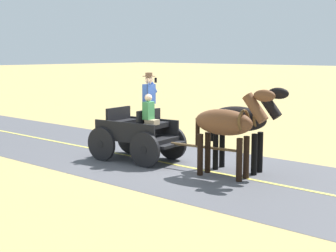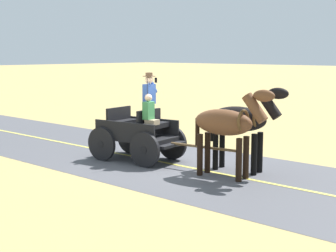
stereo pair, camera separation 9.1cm
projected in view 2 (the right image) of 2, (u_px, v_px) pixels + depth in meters
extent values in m
plane|color=tan|center=(161.00, 162.00, 14.42)|extent=(200.00, 200.00, 0.00)
cube|color=#4C4C51|center=(161.00, 162.00, 14.42)|extent=(5.20, 160.00, 0.01)
cube|color=#DBCC4C|center=(161.00, 162.00, 14.42)|extent=(0.12, 160.00, 0.00)
cube|color=black|center=(137.00, 137.00, 14.63)|extent=(1.48, 2.34, 0.12)
cube|color=black|center=(149.00, 125.00, 15.05)|extent=(0.33, 2.08, 0.44)
cube|color=black|center=(124.00, 130.00, 14.13)|extent=(0.33, 2.08, 0.44)
cube|color=black|center=(172.00, 145.00, 13.95)|extent=(1.10, 0.38, 0.08)
cube|color=black|center=(106.00, 139.00, 15.33)|extent=(0.74, 0.29, 0.06)
cube|color=black|center=(154.00, 126.00, 14.23)|extent=(1.06, 0.49, 0.14)
cube|color=black|center=(149.00, 117.00, 14.30)|extent=(1.02, 0.21, 0.44)
cube|color=black|center=(124.00, 123.00, 14.85)|extent=(1.06, 0.49, 0.14)
cube|color=black|center=(119.00, 115.00, 14.93)|extent=(1.02, 0.21, 0.44)
cylinder|color=black|center=(172.00, 143.00, 14.75)|extent=(0.22, 0.96, 0.96)
cylinder|color=black|center=(172.00, 143.00, 14.75)|extent=(0.15, 0.23, 0.21)
cylinder|color=black|center=(145.00, 150.00, 13.69)|extent=(0.22, 0.96, 0.96)
cylinder|color=black|center=(145.00, 150.00, 13.69)|extent=(0.15, 0.23, 0.21)
cylinder|color=black|center=(130.00, 138.00, 15.62)|extent=(0.22, 0.96, 0.96)
cylinder|color=black|center=(130.00, 138.00, 15.62)|extent=(0.15, 0.23, 0.21)
cylinder|color=black|center=(102.00, 144.00, 14.56)|extent=(0.22, 0.96, 0.96)
cylinder|color=black|center=(102.00, 144.00, 14.56)|extent=(0.15, 0.23, 0.21)
cylinder|color=brown|center=(203.00, 147.00, 13.39)|extent=(0.33, 1.99, 0.07)
cylinder|color=black|center=(147.00, 102.00, 13.89)|extent=(0.02, 0.02, 1.30)
cylinder|color=#998466|center=(149.00, 120.00, 14.49)|extent=(0.22, 0.22, 0.90)
cube|color=#2D4C99|center=(149.00, 94.00, 14.39)|extent=(0.37, 0.26, 0.56)
sphere|color=beige|center=(149.00, 80.00, 14.33)|extent=(0.22, 0.22, 0.22)
cylinder|color=#473323|center=(149.00, 76.00, 14.31)|extent=(0.36, 0.36, 0.01)
cylinder|color=#473323|center=(149.00, 74.00, 14.31)|extent=(0.20, 0.20, 0.10)
cylinder|color=#2D4C99|center=(154.00, 87.00, 14.48)|extent=(0.27, 0.11, 0.32)
cube|color=black|center=(156.00, 80.00, 14.49)|extent=(0.03, 0.07, 0.14)
cube|color=#998466|center=(152.00, 122.00, 13.94)|extent=(0.32, 0.35, 0.14)
cube|color=#387F47|center=(148.00, 110.00, 13.96)|extent=(0.32, 0.24, 0.48)
sphere|color=beige|center=(148.00, 98.00, 13.91)|extent=(0.20, 0.20, 0.20)
ellipsoid|color=black|center=(238.00, 119.00, 13.15)|extent=(0.78, 1.63, 0.64)
cylinder|color=black|center=(260.00, 152.00, 13.12)|extent=(0.15, 0.15, 1.05)
cylinder|color=black|center=(254.00, 155.00, 12.82)|extent=(0.15, 0.15, 1.05)
cylinder|color=black|center=(222.00, 148.00, 13.72)|extent=(0.15, 0.15, 1.05)
cylinder|color=black|center=(216.00, 150.00, 13.42)|extent=(0.15, 0.15, 1.05)
cylinder|color=black|center=(269.00, 105.00, 12.62)|extent=(0.35, 0.68, 0.73)
ellipsoid|color=black|center=(278.00, 93.00, 12.46)|extent=(0.30, 0.57, 0.28)
cube|color=black|center=(269.00, 104.00, 12.63)|extent=(0.13, 0.51, 0.56)
cylinder|color=black|center=(213.00, 128.00, 13.60)|extent=(0.11, 0.11, 0.70)
torus|color=brown|center=(258.00, 117.00, 12.83)|extent=(0.55, 0.15, 0.55)
ellipsoid|color=brown|center=(223.00, 122.00, 12.51)|extent=(0.74, 1.62, 0.64)
cylinder|color=black|center=(246.00, 158.00, 12.46)|extent=(0.15, 0.15, 1.05)
cylinder|color=black|center=(239.00, 160.00, 12.17)|extent=(0.15, 0.15, 1.05)
cylinder|color=black|center=(207.00, 153.00, 13.09)|extent=(0.15, 0.15, 1.05)
cylinder|color=black|center=(200.00, 155.00, 12.80)|extent=(0.15, 0.15, 1.05)
cylinder|color=brown|center=(255.00, 108.00, 11.96)|extent=(0.33, 0.67, 0.73)
ellipsoid|color=brown|center=(264.00, 96.00, 11.79)|extent=(0.28, 0.56, 0.28)
cube|color=black|center=(254.00, 107.00, 11.97)|extent=(0.12, 0.51, 0.56)
cylinder|color=black|center=(197.00, 132.00, 12.98)|extent=(0.11, 0.11, 0.70)
torus|color=brown|center=(243.00, 121.00, 12.18)|extent=(0.55, 0.13, 0.55)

